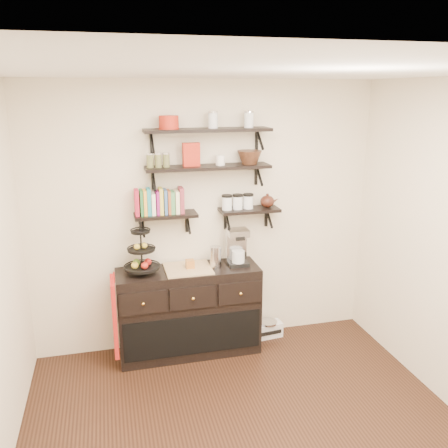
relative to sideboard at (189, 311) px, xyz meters
The scene contains 20 objects.
ceiling 2.72m from the sideboard, 81.27° to the right, with size 3.50×3.50×0.02m, color white.
back_wall 0.96m from the sideboard, 45.29° to the left, with size 3.50×0.02×2.70m, color beige.
shelf_top 1.80m from the sideboard, 24.01° to the left, with size 1.20×0.27×0.23m.
shelf_mid 1.45m from the sideboard, 24.01° to the left, with size 1.20×0.27×0.23m.
shelf_low_left 1.00m from the sideboard, 148.02° to the left, with size 0.60×0.25×0.23m.
shelf_low_right 1.18m from the sideboard, 10.16° to the left, with size 0.60×0.25×0.23m.
cookbooks 1.14m from the sideboard, 154.39° to the left, with size 0.43×0.15×0.26m.
glass_canisters 1.19m from the sideboard, 12.19° to the left, with size 0.32×0.10×0.13m.
sideboard is the anchor object (origin of this frame).
fruit_stand 0.76m from the sideboard, behind, with size 0.34×0.34×0.50m.
candle 0.50m from the sideboard, ahead, with size 0.08×0.08×0.08m, color #A96427.
coffee_maker 0.80m from the sideboard, ahead, with size 0.21×0.20×0.37m.
thermal_carafe 0.62m from the sideboard, ahead, with size 0.11×0.11×0.22m, color silver.
apron 0.74m from the sideboard, behind, with size 0.04×0.32×0.74m, color #9F1111.
radio 0.96m from the sideboard, ahead, with size 0.32×0.22×0.18m.
recipe_box 1.56m from the sideboard, 54.74° to the left, with size 0.16×0.06×0.22m, color #A82313.
walnut_bowl 1.65m from the sideboard, ahead, with size 0.24×0.24×0.13m, color black, non-canonical shape.
ramekins 1.54m from the sideboard, 15.83° to the left, with size 0.09×0.09×0.10m, color white.
teapot 1.37m from the sideboard, ahead, with size 0.19×0.14×0.14m, color #371810, non-canonical shape.
red_pot 1.86m from the sideboard, 142.70° to the left, with size 0.18×0.18×0.12m, color #A82313.
Camera 1 is at (-0.95, -2.79, 2.59)m, focal length 38.00 mm.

